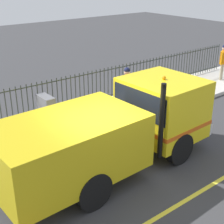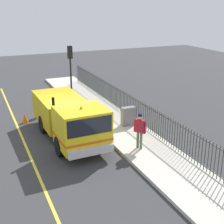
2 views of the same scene
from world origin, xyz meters
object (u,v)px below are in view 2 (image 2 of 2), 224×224
(work_truck, at_px, (70,117))
(utility_cabinet, at_px, (128,116))
(worker_standing, at_px, (140,127))
(traffic_light_near, at_px, (70,63))
(traffic_cone, at_px, (25,118))

(work_truck, relative_size, utility_cabinet, 6.21)
(worker_standing, bearing_deg, traffic_light_near, -26.83)
(traffic_cone, bearing_deg, traffic_light_near, 34.59)
(worker_standing, xyz_separation_m, utility_cabinet, (0.88, 2.97, -0.56))
(utility_cabinet, relative_size, traffic_cone, 1.88)
(worker_standing, distance_m, utility_cabinet, 3.15)
(traffic_light_near, xyz_separation_m, traffic_cone, (-3.67, -2.53, -2.63))
(worker_standing, distance_m, traffic_cone, 7.59)
(utility_cabinet, bearing_deg, worker_standing, -106.56)
(traffic_light_near, height_order, utility_cabinet, traffic_light_near)
(traffic_light_near, relative_size, traffic_cone, 6.82)
(worker_standing, xyz_separation_m, traffic_light_near, (-0.73, 8.64, 1.66))
(worker_standing, relative_size, traffic_light_near, 0.46)
(work_truck, relative_size, worker_standing, 3.72)
(work_truck, distance_m, utility_cabinet, 3.62)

